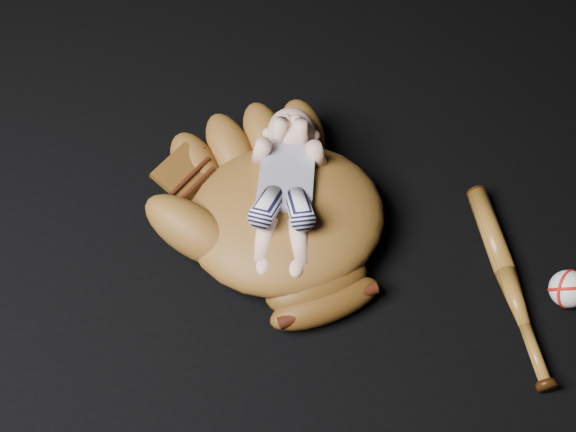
{
  "coord_description": "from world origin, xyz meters",
  "views": [
    {
      "loc": [
        -0.2,
        -0.63,
        1.08
      ],
      "look_at": [
        -0.16,
        0.12,
        0.08
      ],
      "focal_mm": 45.0,
      "sensor_mm": 36.0,
      "label": 1
    }
  ],
  "objects": [
    {
      "name": "baseball_bat",
      "position": [
        0.22,
        0.0,
        0.02
      ],
      "size": [
        0.06,
        0.4,
        0.04
      ],
      "primitive_type": null,
      "rotation": [
        0.0,
        0.0,
        0.07
      ],
      "color": "brown",
      "rests_on": "ground"
    },
    {
      "name": "newborn_baby",
      "position": [
        -0.16,
        0.15,
        0.13
      ],
      "size": [
        0.2,
        0.35,
        0.14
      ],
      "primitive_type": null,
      "rotation": [
        0.0,
        0.0,
        -0.13
      ],
      "color": "#DFA990",
      "rests_on": "baseball_glove"
    },
    {
      "name": "baseball_glove",
      "position": [
        -0.16,
        0.13,
        0.08
      ],
      "size": [
        0.58,
        0.62,
        0.16
      ],
      "primitive_type": null,
      "rotation": [
        0.0,
        0.0,
        0.34
      ],
      "color": "brown",
      "rests_on": "ground"
    },
    {
      "name": "baseball",
      "position": [
        0.31,
        -0.03,
        0.03
      ],
      "size": [
        0.08,
        0.08,
        0.06
      ],
      "primitive_type": "sphere",
      "rotation": [
        0.0,
        0.0,
        0.35
      ],
      "color": "white",
      "rests_on": "ground"
    }
  ]
}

